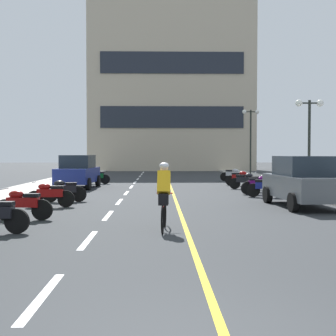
# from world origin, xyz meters

# --- Properties ---
(ground_plane) EXTENTS (140.00, 140.00, 0.00)m
(ground_plane) POSITION_xyz_m (0.00, 21.00, 0.00)
(ground_plane) COLOR #2D3033
(curb_left) EXTENTS (2.40, 72.00, 0.12)m
(curb_left) POSITION_xyz_m (-7.20, 24.00, 0.06)
(curb_left) COLOR #B7B2A8
(curb_left) RESTS_ON ground
(curb_right) EXTENTS (2.40, 72.00, 0.12)m
(curb_right) POSITION_xyz_m (7.20, 24.00, 0.06)
(curb_right) COLOR #B7B2A8
(curb_right) RESTS_ON ground
(lane_dash_0) EXTENTS (0.14, 2.20, 0.01)m
(lane_dash_0) POSITION_xyz_m (-2.00, 2.00, 0.00)
(lane_dash_0) COLOR silver
(lane_dash_0) RESTS_ON ground
(lane_dash_1) EXTENTS (0.14, 2.20, 0.01)m
(lane_dash_1) POSITION_xyz_m (-2.00, 6.00, 0.00)
(lane_dash_1) COLOR silver
(lane_dash_1) RESTS_ON ground
(lane_dash_2) EXTENTS (0.14, 2.20, 0.01)m
(lane_dash_2) POSITION_xyz_m (-2.00, 10.00, 0.00)
(lane_dash_2) COLOR silver
(lane_dash_2) RESTS_ON ground
(lane_dash_3) EXTENTS (0.14, 2.20, 0.01)m
(lane_dash_3) POSITION_xyz_m (-2.00, 14.00, 0.00)
(lane_dash_3) COLOR silver
(lane_dash_3) RESTS_ON ground
(lane_dash_4) EXTENTS (0.14, 2.20, 0.01)m
(lane_dash_4) POSITION_xyz_m (-2.00, 18.00, 0.00)
(lane_dash_4) COLOR silver
(lane_dash_4) RESTS_ON ground
(lane_dash_5) EXTENTS (0.14, 2.20, 0.01)m
(lane_dash_5) POSITION_xyz_m (-2.00, 22.00, 0.00)
(lane_dash_5) COLOR silver
(lane_dash_5) RESTS_ON ground
(lane_dash_6) EXTENTS (0.14, 2.20, 0.01)m
(lane_dash_6) POSITION_xyz_m (-2.00, 26.00, 0.00)
(lane_dash_6) COLOR silver
(lane_dash_6) RESTS_ON ground
(lane_dash_7) EXTENTS (0.14, 2.20, 0.01)m
(lane_dash_7) POSITION_xyz_m (-2.00, 30.00, 0.00)
(lane_dash_7) COLOR silver
(lane_dash_7) RESTS_ON ground
(lane_dash_8) EXTENTS (0.14, 2.20, 0.01)m
(lane_dash_8) POSITION_xyz_m (-2.00, 34.00, 0.00)
(lane_dash_8) COLOR silver
(lane_dash_8) RESTS_ON ground
(lane_dash_9) EXTENTS (0.14, 2.20, 0.01)m
(lane_dash_9) POSITION_xyz_m (-2.00, 38.00, 0.00)
(lane_dash_9) COLOR silver
(lane_dash_9) RESTS_ON ground
(lane_dash_10) EXTENTS (0.14, 2.20, 0.01)m
(lane_dash_10) POSITION_xyz_m (-2.00, 42.00, 0.00)
(lane_dash_10) COLOR silver
(lane_dash_10) RESTS_ON ground
(lane_dash_11) EXTENTS (0.14, 2.20, 0.01)m
(lane_dash_11) POSITION_xyz_m (-2.00, 46.00, 0.00)
(lane_dash_11) COLOR silver
(lane_dash_11) RESTS_ON ground
(centre_line_yellow) EXTENTS (0.12, 66.00, 0.01)m
(centre_line_yellow) POSITION_xyz_m (0.25, 24.00, 0.00)
(centre_line_yellow) COLOR gold
(centre_line_yellow) RESTS_ON ground
(office_building) EXTENTS (18.24, 6.99, 19.30)m
(office_building) POSITION_xyz_m (1.00, 48.43, 9.65)
(office_building) COLOR #BCAD93
(office_building) RESTS_ON ground
(street_lamp_mid) EXTENTS (1.46, 0.36, 4.57)m
(street_lamp_mid) POSITION_xyz_m (7.34, 19.41, 3.51)
(street_lamp_mid) COLOR black
(street_lamp_mid) RESTS_ON curb_right
(street_lamp_far) EXTENTS (1.46, 0.36, 5.48)m
(street_lamp_far) POSITION_xyz_m (7.33, 34.46, 4.09)
(street_lamp_far) COLOR black
(street_lamp_far) RESTS_ON curb_right
(parked_car_near) EXTENTS (2.14, 4.30, 1.82)m
(parked_car_near) POSITION_xyz_m (4.71, 12.13, 0.92)
(parked_car_near) COLOR black
(parked_car_near) RESTS_ON ground
(parked_car_mid) EXTENTS (2.08, 4.28, 1.82)m
(parked_car_mid) POSITION_xyz_m (-4.88, 21.13, 0.92)
(parked_car_mid) COLOR black
(parked_car_mid) RESTS_ON ground
(motorcycle_3) EXTENTS (1.70, 0.60, 0.92)m
(motorcycle_3) POSITION_xyz_m (-4.33, 9.04, 0.47)
(motorcycle_3) COLOR black
(motorcycle_3) RESTS_ON ground
(motorcycle_4) EXTENTS (1.70, 0.60, 0.92)m
(motorcycle_4) POSITION_xyz_m (-4.29, 12.12, 0.47)
(motorcycle_4) COLOR black
(motorcycle_4) RESTS_ON ground
(motorcycle_5) EXTENTS (1.69, 0.60, 0.92)m
(motorcycle_5) POSITION_xyz_m (-4.15, 13.92, 0.47)
(motorcycle_5) COLOR black
(motorcycle_5) RESTS_ON ground
(motorcycle_6) EXTENTS (1.66, 0.73, 0.92)m
(motorcycle_6) POSITION_xyz_m (4.23, 15.63, 0.47)
(motorcycle_6) COLOR black
(motorcycle_6) RESTS_ON ground
(motorcycle_7) EXTENTS (1.69, 0.60, 0.92)m
(motorcycle_7) POSITION_xyz_m (4.23, 17.13, 0.47)
(motorcycle_7) COLOR black
(motorcycle_7) RESTS_ON ground
(motorcycle_8) EXTENTS (1.65, 0.76, 0.92)m
(motorcycle_8) POSITION_xyz_m (4.65, 18.60, 0.47)
(motorcycle_8) COLOR black
(motorcycle_8) RESTS_ON ground
(motorcycle_9) EXTENTS (1.64, 0.80, 0.92)m
(motorcycle_9) POSITION_xyz_m (4.17, 20.14, 0.47)
(motorcycle_9) COLOR black
(motorcycle_9) RESTS_ON ground
(motorcycle_10) EXTENTS (1.68, 0.67, 0.92)m
(motorcycle_10) POSITION_xyz_m (4.37, 22.86, 0.47)
(motorcycle_10) COLOR black
(motorcycle_10) RESTS_ON ground
(motorcycle_11) EXTENTS (1.70, 0.60, 0.92)m
(motorcycle_11) POSITION_xyz_m (-4.33, 24.50, 0.47)
(motorcycle_11) COLOR black
(motorcycle_11) RESTS_ON ground
(motorcycle_12) EXTENTS (1.68, 0.67, 0.92)m
(motorcycle_12) POSITION_xyz_m (4.65, 27.19, 0.47)
(motorcycle_12) COLOR black
(motorcycle_12) RESTS_ON ground
(cyclist_rider) EXTENTS (0.42, 1.77, 1.71)m
(cyclist_rider) POSITION_xyz_m (-0.31, 7.27, 0.89)
(cyclist_rider) COLOR black
(cyclist_rider) RESTS_ON ground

